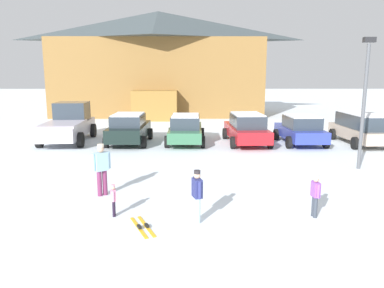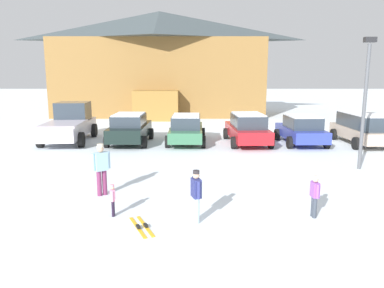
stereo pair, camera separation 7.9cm
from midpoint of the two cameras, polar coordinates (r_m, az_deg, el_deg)
ground at (r=8.62m, az=10.45°, el=-16.03°), size 160.00×160.00×0.00m
ski_lodge at (r=35.07m, az=-5.15°, el=12.17°), size 18.81×9.67×9.20m
parked_black_sedan at (r=20.78m, az=-9.69°, el=2.37°), size 2.27×4.31×1.66m
parked_green_coupe at (r=20.57m, az=-1.09°, el=2.34°), size 2.16×4.50×1.59m
parked_red_sedan at (r=20.64m, az=8.22°, el=2.37°), size 2.34×4.71×1.68m
parked_blue_hatchback at (r=21.15m, az=16.11°, el=2.15°), size 2.28×4.09×1.59m
parked_beige_suv at (r=22.24m, az=24.35°, el=2.30°), size 2.24×4.62×1.70m
pickup_truck at (r=22.26m, az=-18.35°, el=2.93°), size 2.54×5.48×2.15m
skier_child_in_pink_snowsuit at (r=10.48m, az=-12.08°, el=-8.11°), size 0.16×0.33×0.89m
skier_adult_in_blue_parka at (r=12.15m, az=-13.81°, el=-3.38°), size 0.52×0.43×1.67m
skier_teen_in_navy_coat at (r=9.76m, az=0.55°, el=-7.51°), size 0.29×0.50×1.41m
skier_child_in_purple_jacket at (r=10.68m, az=18.08°, el=-7.20°), size 0.19×0.43×1.16m
pair_of_skis at (r=9.80m, az=-7.76°, el=-12.37°), size 0.82×1.40×0.08m
lamp_post at (r=16.30m, az=24.68°, el=6.63°), size 0.44×0.24×5.19m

